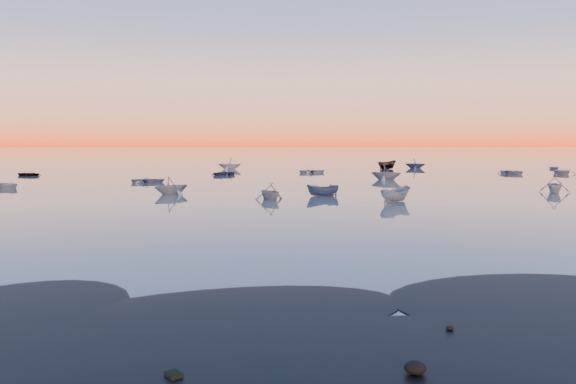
{
  "coord_description": "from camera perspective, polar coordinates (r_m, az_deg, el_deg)",
  "views": [
    {
      "loc": [
        -0.01,
        -18.37,
        5.03
      ],
      "look_at": [
        2.63,
        28.0,
        0.75
      ],
      "focal_mm": 35.0,
      "sensor_mm": 36.0,
      "label": 1
    }
  ],
  "objects": [
    {
      "name": "ground",
      "position": [
        118.48,
        -3.26,
        2.82
      ],
      "size": [
        600.0,
        600.0,
        0.0
      ],
      "primitive_type": "plane",
      "color": "#6F665C",
      "rests_on": "ground"
    },
    {
      "name": "mud_lobes",
      "position": [
        18.08,
        -3.14,
        -10.87
      ],
      "size": [
        140.0,
        6.0,
        0.07
      ],
      "primitive_type": null,
      "color": "black",
      "rests_on": "ground"
    },
    {
      "name": "moored_fleet",
      "position": [
        71.55,
        -3.24,
        1.22
      ],
      "size": [
        124.0,
        58.0,
        1.2
      ],
      "primitive_type": null,
      "color": "beige",
      "rests_on": "ground"
    },
    {
      "name": "boat_near_left",
      "position": [
        66.28,
        -26.78,
        0.34
      ],
      "size": [
        4.32,
        4.42,
        1.09
      ],
      "primitive_type": "imported",
      "rotation": [
        0.0,
        0.0,
        0.81
      ],
      "color": "beige",
      "rests_on": "ground"
    },
    {
      "name": "boat_near_center",
      "position": [
        46.69,
        10.85,
        -1.02
      ],
      "size": [
        3.6,
        3.75,
        1.27
      ],
      "primitive_type": "imported",
      "rotation": [
        0.0,
        0.0,
        2.31
      ],
      "color": "gray",
      "rests_on": "ground"
    },
    {
      "name": "boat_near_right",
      "position": [
        48.02,
        -1.83,
        -0.76
      ],
      "size": [
        3.47,
        2.76,
        1.11
      ],
      "primitive_type": "imported",
      "rotation": [
        0.0,
        0.0,
        3.64
      ],
      "color": "gray",
      "rests_on": "ground"
    }
  ]
}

